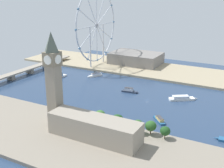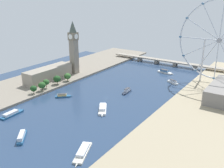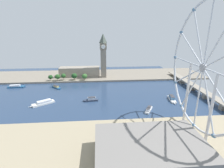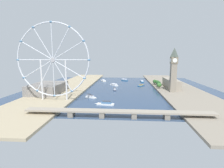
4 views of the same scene
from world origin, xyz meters
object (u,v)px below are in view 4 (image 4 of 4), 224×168
tour_boat_2 (115,89)px  tour_boat_5 (106,103)px  riverside_hall (48,88)px  clock_tower (174,69)px  river_bridge (118,112)px  ferris_wheel (53,60)px  parliament_block (171,83)px  tour_boat_1 (141,85)px  tour_boat_7 (114,85)px  tour_boat_3 (103,81)px  tour_boat_4 (124,80)px  tour_boat_0 (91,97)px  tour_boat_6 (142,81)px

tour_boat_2 → tour_boat_5: 113.87m
riverside_hall → tour_boat_2: (-123.13, -47.02, -9.43)m
tour_boat_2 → clock_tower: bearing=-106.9°
river_bridge → tour_boat_2: 166.78m
ferris_wheel → river_bridge: (-102.41, 66.38, -58.07)m
clock_tower → parliament_block: size_ratio=1.05×
riverside_hall → tour_boat_1: size_ratio=4.21×
riverside_hall → tour_boat_7: (-117.44, -110.29, -9.67)m
clock_tower → tour_boat_7: (118.64, -85.10, -44.60)m
tour_boat_3 → clock_tower: bearing=-159.4°
tour_boat_3 → tour_boat_4: size_ratio=1.52×
tour_boat_0 → tour_boat_5: (-30.16, 42.03, 0.17)m
tour_boat_3 → tour_boat_5: bearing=164.8°
tour_boat_1 → tour_boat_4: size_ratio=0.83×
tour_boat_0 → tour_boat_6: bearing=92.3°
river_bridge → tour_boat_6: bearing=-100.5°
river_bridge → tour_boat_3: 311.41m
river_bridge → tour_boat_5: (20.44, -52.46, -4.09)m
parliament_block → tour_boat_0: 187.07m
ferris_wheel → river_bridge: ferris_wheel is taller
parliament_block → tour_boat_5: size_ratio=2.65×
tour_boat_0 → tour_boat_1: bearing=83.7°
parliament_block → tour_boat_6: bearing=-62.7°
tour_boat_7 → riverside_hall: bearing=99.4°
tour_boat_3 → tour_boat_7: 84.91m
tour_boat_0 → tour_boat_6: tour_boat_0 is taller
clock_tower → river_bridge: size_ratio=0.38×
tour_boat_3 → tour_boat_2: bearing=173.5°
clock_tower → tour_boat_0: clock_tower is taller
ferris_wheel → riverside_hall: size_ratio=1.50×
clock_tower → tour_boat_5: clock_tower is taller
tour_boat_1 → tour_boat_2: tour_boat_2 is taller
ferris_wheel → tour_boat_2: size_ratio=5.35×
ferris_wheel → tour_boat_0: (-51.81, -28.12, -62.33)m
tour_boat_2 → tour_boat_5: (6.53, 113.68, 0.04)m
parliament_block → tour_boat_5: 190.45m
riverside_hall → tour_boat_4: 246.86m
river_bridge → tour_boat_5: 56.45m
ferris_wheel → tour_boat_7: ferris_wheel is taller
tour_boat_1 → tour_boat_3: tour_boat_1 is taller
clock_tower → tour_boat_4: clock_tower is taller
tour_boat_4 → river_bridge: bearing=-43.4°
parliament_block → tour_boat_7: bearing=-16.2°
clock_tower → parliament_block: bearing=-101.4°
tour_boat_2 → tour_boat_7: bearing=-0.8°
tour_boat_3 → tour_boat_6: (-110.49, 10.47, 0.16)m
parliament_block → tour_boat_4: size_ratio=3.49×
river_bridge → tour_boat_1: 231.03m
tour_boat_4 → parliament_block: bearing=-3.6°
parliament_block → tour_boat_2: size_ratio=3.57×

